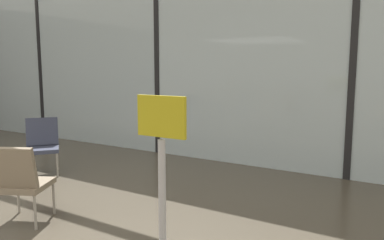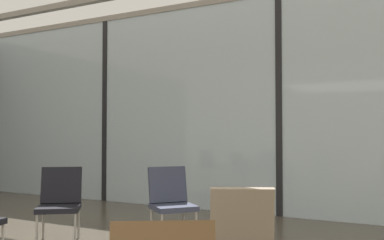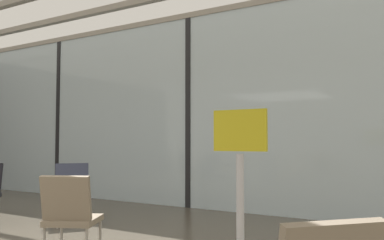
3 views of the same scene
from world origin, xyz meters
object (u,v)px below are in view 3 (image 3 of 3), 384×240
at_px(lounge_chair_0, 71,212).
at_px(info_sign, 240,209).
at_px(lounge_chair_2, 72,189).
at_px(parked_airplane, 241,122).

xyz_separation_m(lounge_chair_0, info_sign, (1.84, -0.00, 0.18)).
bearing_deg(lounge_chair_0, info_sign, 153.34).
bearing_deg(lounge_chair_2, parked_airplane, 45.55).
xyz_separation_m(parked_airplane, info_sign, (4.23, -9.23, -1.16)).
height_order(lounge_chair_0, info_sign, info_sign).
bearing_deg(lounge_chair_0, lounge_chair_2, -69.50).
relative_size(parked_airplane, lounge_chair_0, 12.37).
distance_m(parked_airplane, lounge_chair_0, 9.62).
xyz_separation_m(lounge_chair_0, lounge_chair_2, (-1.50, 1.40, 0.00)).
height_order(parked_airplane, lounge_chair_2, parked_airplane).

